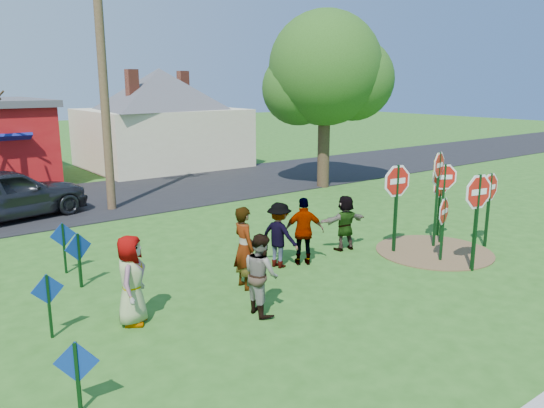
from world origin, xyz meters
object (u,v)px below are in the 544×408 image
(stop_sign_a, at_px, (478,201))
(person_a, at_px, (131,280))
(stop_sign_b, at_px, (438,175))
(person_b, at_px, (244,248))
(suv, at_px, (7,194))
(stop_sign_c, at_px, (444,185))
(stop_sign_d, at_px, (440,191))
(utility_pole, at_px, (102,62))
(leafy_tree, at_px, (327,75))

(stop_sign_a, distance_m, person_a, 8.37)
(stop_sign_b, height_order, person_b, stop_sign_b)
(person_a, distance_m, suv, 10.15)
(stop_sign_c, bearing_deg, suv, 161.22)
(stop_sign_b, bearing_deg, suv, 115.12)
(stop_sign_d, height_order, person_a, stop_sign_d)
(stop_sign_a, relative_size, stop_sign_b, 0.91)
(person_b, xyz_separation_m, utility_pole, (0.43, 9.36, 4.39))
(stop_sign_c, bearing_deg, leafy_tree, 98.01)
(stop_sign_a, bearing_deg, person_b, 162.61)
(stop_sign_c, height_order, utility_pole, utility_pole)
(stop_sign_b, bearing_deg, stop_sign_d, 15.87)
(stop_sign_c, distance_m, person_a, 9.38)
(utility_pole, distance_m, leafy_tree, 9.54)
(person_a, bearing_deg, utility_pole, 17.71)
(stop_sign_a, xyz_separation_m, utility_pole, (-4.76, 11.91, 3.54))
(suv, distance_m, leafy_tree, 13.60)
(stop_sign_b, distance_m, stop_sign_d, 1.48)
(stop_sign_a, height_order, person_a, stop_sign_a)
(stop_sign_a, bearing_deg, stop_sign_b, 72.29)
(stop_sign_c, xyz_separation_m, stop_sign_d, (0.66, 0.56, -0.33))
(person_b, xyz_separation_m, leafy_tree, (9.85, 7.87, 4.01))
(stop_sign_b, distance_m, stop_sign_c, 0.59)
(person_b, height_order, suv, person_b)
(suv, bearing_deg, utility_pole, -111.19)
(stop_sign_a, xyz_separation_m, person_a, (-7.99, 2.33, -0.90))
(stop_sign_d, distance_m, person_b, 7.21)
(stop_sign_c, xyz_separation_m, utility_pole, (-6.11, 10.00, 3.61))
(stop_sign_a, relative_size, suv, 0.50)
(stop_sign_d, xyz_separation_m, leafy_tree, (2.65, 7.96, 3.56))
(stop_sign_c, xyz_separation_m, leafy_tree, (3.31, 8.52, 3.23))
(leafy_tree, bearing_deg, stop_sign_c, -111.25)
(stop_sign_d, bearing_deg, leafy_tree, 71.96)
(person_a, bearing_deg, person_b, -49.18)
(person_b, bearing_deg, suv, 23.72)
(utility_pole, bearing_deg, stop_sign_c, -58.60)
(leafy_tree, bearing_deg, suv, 170.91)
(person_a, distance_m, utility_pole, 11.04)
(person_b, bearing_deg, leafy_tree, -44.33)
(leafy_tree, bearing_deg, person_a, -147.39)
(stop_sign_b, relative_size, person_a, 1.60)
(stop_sign_b, relative_size, utility_pole, 0.28)
(stop_sign_c, height_order, person_a, stop_sign_c)
(stop_sign_a, distance_m, suv, 14.93)
(stop_sign_b, relative_size, person_b, 1.50)
(stop_sign_d, distance_m, suv, 14.28)
(stop_sign_b, height_order, utility_pole, utility_pole)
(stop_sign_a, distance_m, stop_sign_c, 2.33)
(stop_sign_d, bearing_deg, suv, 135.85)
(suv, bearing_deg, stop_sign_c, -149.72)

